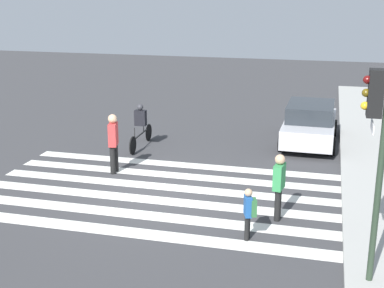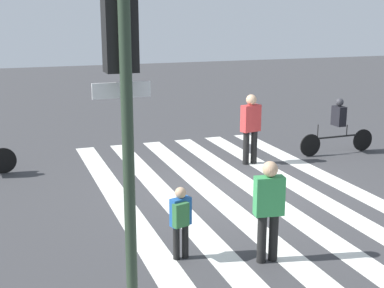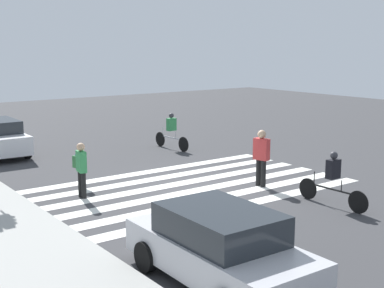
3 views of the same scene
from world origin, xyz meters
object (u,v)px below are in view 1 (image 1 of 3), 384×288
object	(u,v)px
traffic_light	(377,132)
pedestrian_adult_tall_backpack	(279,183)
car_parked_dark_suv	(310,123)
cyclist_near_curb	(141,124)
pedestrian_child_with_backpack	(249,210)
pedestrian_adult_blue_shirt	(113,140)

from	to	relation	value
traffic_light	pedestrian_adult_tall_backpack	world-z (taller)	traffic_light
traffic_light	car_parked_dark_suv	world-z (taller)	traffic_light
pedestrian_adult_tall_backpack	cyclist_near_curb	size ratio (longest dim) A/B	0.70
pedestrian_child_with_backpack	car_parked_dark_suv	size ratio (longest dim) A/B	0.29
traffic_light	pedestrian_adult_blue_shirt	distance (m)	8.92
car_parked_dark_suv	pedestrian_adult_blue_shirt	bearing A→B (deg)	-48.67
traffic_light	car_parked_dark_suv	distance (m)	10.14
traffic_light	pedestrian_child_with_backpack	xyz separation A→B (m)	(-1.40, -2.42, -2.36)
pedestrian_adult_blue_shirt	car_parked_dark_suv	bearing A→B (deg)	117.27
traffic_light	pedestrian_adult_tall_backpack	xyz separation A→B (m)	(-2.70, -1.89, -2.13)
pedestrian_child_with_backpack	pedestrian_adult_tall_backpack	bearing A→B (deg)	-39.71
pedestrian_adult_blue_shirt	car_parked_dark_suv	world-z (taller)	pedestrian_adult_blue_shirt
traffic_light	cyclist_near_curb	size ratio (longest dim) A/B	1.83
traffic_light	pedestrian_adult_blue_shirt	world-z (taller)	traffic_light
pedestrian_adult_tall_backpack	car_parked_dark_suv	world-z (taller)	pedestrian_adult_tall_backpack
car_parked_dark_suv	cyclist_near_curb	bearing A→B (deg)	-69.69
pedestrian_adult_blue_shirt	cyclist_near_curb	bearing A→B (deg)	169.56
traffic_light	cyclist_near_curb	bearing A→B (deg)	-136.72
pedestrian_adult_tall_backpack	pedestrian_child_with_backpack	world-z (taller)	pedestrian_adult_tall_backpack
pedestrian_child_with_backpack	pedestrian_adult_blue_shirt	size ratio (longest dim) A/B	0.66
traffic_light	pedestrian_adult_tall_backpack	size ratio (longest dim) A/B	2.61
traffic_light	car_parked_dark_suv	bearing A→B (deg)	-171.55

